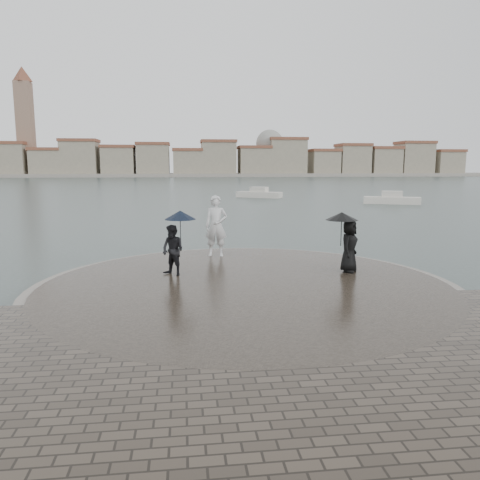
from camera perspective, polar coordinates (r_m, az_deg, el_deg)
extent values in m
plane|color=#2B3835|center=(10.64, 3.18, -11.81)|extent=(400.00, 400.00, 0.00)
cylinder|color=gray|center=(13.88, 0.65, -6.10)|extent=(12.50, 12.50, 0.32)
cylinder|color=#2D261E|center=(13.88, 0.65, -6.02)|extent=(11.90, 11.90, 0.36)
imported|color=silver|center=(17.85, -2.92, 1.72)|extent=(0.92, 0.68, 2.32)
imported|color=black|center=(14.85, -8.19, -1.24)|extent=(0.98, 0.97, 1.60)
cylinder|color=black|center=(14.86, -7.26, 0.93)|extent=(0.02, 0.02, 0.90)
cone|color=black|center=(14.79, -7.31, 3.04)|extent=(1.01, 1.01, 0.28)
imported|color=black|center=(15.56, 13.17, -0.73)|extent=(0.92, 0.99, 1.70)
cylinder|color=black|center=(15.50, 12.23, 0.95)|extent=(0.02, 0.02, 0.90)
cone|color=black|center=(15.44, 12.30, 2.86)|extent=(1.06, 1.06, 0.26)
cube|color=gray|center=(172.82, -6.39, 7.88)|extent=(260.00, 20.00, 1.20)
cube|color=gray|center=(179.50, -26.16, 8.63)|extent=(11.00, 10.00, 11.00)
cube|color=brown|center=(179.66, -26.30, 10.54)|extent=(11.60, 10.60, 1.00)
cube|color=gray|center=(175.97, -22.41, 8.56)|extent=(10.00, 10.00, 9.00)
cube|color=brown|center=(176.06, -22.51, 10.18)|extent=(10.60, 10.60, 1.00)
cube|color=gray|center=(173.42, -18.89, 9.25)|extent=(12.00, 10.00, 12.00)
cube|color=brown|center=(173.62, -19.00, 11.39)|extent=(12.60, 10.60, 1.00)
cube|color=gray|center=(171.24, -14.56, 9.11)|extent=(11.00, 10.00, 10.00)
cube|color=brown|center=(171.37, -14.64, 10.95)|extent=(11.60, 10.60, 1.00)
cube|color=gray|center=(170.10, -10.51, 9.42)|extent=(11.00, 10.00, 11.00)
cube|color=brown|center=(170.27, -10.57, 11.44)|extent=(11.60, 10.60, 1.00)
cube|color=gray|center=(169.80, -6.40, 9.18)|extent=(10.00, 10.00, 9.00)
cube|color=brown|center=(169.89, -6.43, 10.86)|extent=(10.60, 10.60, 1.00)
cube|color=gray|center=(170.28, -2.65, 9.73)|extent=(12.00, 10.00, 12.00)
cube|color=brown|center=(170.49, -2.67, 11.91)|extent=(12.60, 10.60, 1.00)
cube|color=gray|center=(171.73, 1.74, 9.39)|extent=(11.00, 10.00, 10.00)
cube|color=brown|center=(171.86, 1.74, 11.23)|extent=(11.60, 10.60, 1.00)
cube|color=gray|center=(173.96, 5.71, 9.84)|extent=(13.00, 10.00, 13.00)
cube|color=brown|center=(174.21, 5.74, 12.14)|extent=(13.60, 10.60, 1.00)
cube|color=gray|center=(177.50, 10.17, 9.08)|extent=(10.00, 10.00, 9.00)
cube|color=brown|center=(177.60, 10.21, 10.70)|extent=(10.60, 10.60, 1.00)
cube|color=gray|center=(181.03, 13.55, 9.29)|extent=(11.00, 10.00, 11.00)
cube|color=brown|center=(181.18, 13.62, 11.18)|extent=(11.60, 10.60, 1.00)
cube|color=gray|center=(185.52, 17.06, 8.98)|extent=(11.00, 10.00, 10.00)
cube|color=brown|center=(185.64, 17.14, 10.67)|extent=(11.60, 10.60, 1.00)
cube|color=gray|center=(190.69, 20.42, 9.10)|extent=(12.00, 10.00, 12.00)
cube|color=brown|center=(190.87, 20.53, 11.05)|extent=(12.60, 10.60, 1.00)
cube|color=gray|center=(196.93, 23.80, 8.45)|extent=(10.00, 10.00, 9.00)
cube|color=brown|center=(197.01, 23.89, 9.90)|extent=(10.60, 10.60, 1.00)
cube|color=#846654|center=(180.26, -24.66, 12.08)|extent=(5.00, 5.00, 32.00)
cone|color=brown|center=(182.45, -25.05, 17.87)|extent=(6.80, 6.80, 5.00)
sphere|color=gray|center=(174.89, 3.63, 11.67)|extent=(10.00, 10.00, 10.00)
cube|color=beige|center=(49.94, 18.01, 4.50)|extent=(5.68, 3.64, 0.90)
cube|color=beige|center=(49.91, 18.04, 5.19)|extent=(2.31, 1.89, 0.90)
cube|color=beige|center=(57.06, 2.34, 5.44)|extent=(5.53, 4.23, 0.90)
cube|color=beige|center=(57.03, 2.35, 6.04)|extent=(2.33, 2.07, 0.90)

